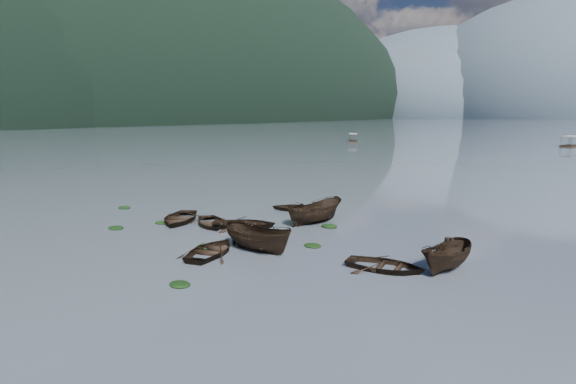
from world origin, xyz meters
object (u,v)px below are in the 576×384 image
Objects in this scene: rowboat_0 at (180,222)px; pontoon_centre at (570,147)px; rowboat_3 at (212,254)px; pontoon_left at (353,142)px.

pontoon_centre reaches higher than rowboat_0.
rowboat_3 is at bearing -60.14° from rowboat_0.
pontoon_centre reaches higher than rowboat_3.
rowboat_0 is at bearing -96.64° from pontoon_left.
rowboat_3 is 0.73× the size of pontoon_left.
pontoon_left is (-40.96, 94.95, 0.00)m from rowboat_3.
rowboat_0 is 105.44m from pontoon_centre.
rowboat_0 is 8.34m from rowboat_3.
rowboat_0 is at bearing -44.89° from rowboat_3.
pontoon_centre is (50.37, 13.17, 0.00)m from pontoon_left.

